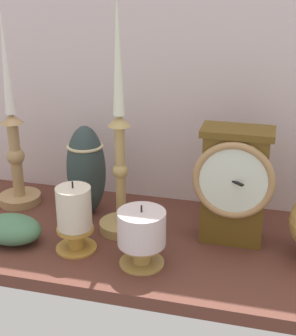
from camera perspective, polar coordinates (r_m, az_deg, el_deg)
The scene contains 9 objects.
ground_plane at distance 94.77cm, azimuth -0.50°, elevation -8.50°, with size 100.00×36.00×2.40cm, color #592E24.
back_wall at distance 100.63cm, azimuth 2.25°, elevation 13.77°, with size 120.00×2.00×65.00cm, color silver.
mantel_clock at distance 89.18cm, azimuth 9.88°, elevation -1.87°, with size 14.22×9.00×21.53cm.
candlestick_tall_left at distance 90.29cm, azimuth -3.22°, elevation 0.84°, with size 8.53×8.53×44.22cm.
candlestick_tall_center at distance 105.86cm, azimuth -15.11°, elevation 2.32°, with size 8.89×8.89×40.96cm.
pillar_candle_front at distance 83.31cm, azimuth -0.74°, elevation -7.60°, with size 8.14×8.14×11.07cm.
pillar_candle_near_clock at distance 88.14cm, azimuth -8.46°, elevation -5.53°, with size 7.36×7.36×13.20cm.
tall_ceramic_vase at distance 99.78cm, azimuth -7.13°, elevation -0.21°, with size 7.80×7.80×18.62cm.
ivy_sprig at distance 94.59cm, azimuth -15.45°, elevation -6.81°, with size 11.47×8.03×5.18cm.
Camera 1 is at (21.30, -78.77, 46.99)cm, focal length 52.95 mm.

